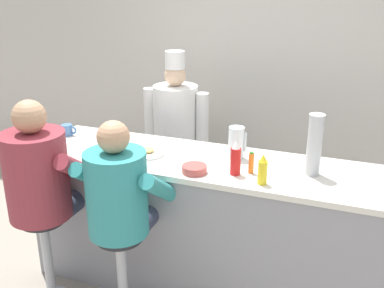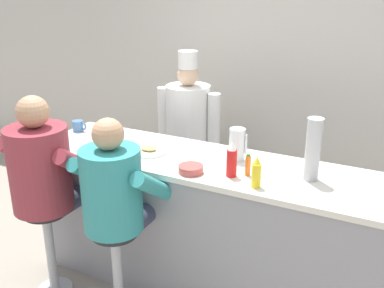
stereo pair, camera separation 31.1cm
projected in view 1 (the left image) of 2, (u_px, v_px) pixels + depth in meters
The scene contains 13 objects.
wall_back at pixel (263, 74), 4.47m from camera, with size 10.00×0.06×2.70m.
diner_counter at pixel (209, 225), 3.32m from camera, with size 2.70×0.70×1.04m.
ketchup_bottle_red at pixel (236, 159), 2.89m from camera, with size 0.07×0.07×0.23m.
mustard_bottle_yellow at pixel (263, 170), 2.76m from camera, with size 0.06×0.06×0.20m.
hot_sauce_bottle_orange at pixel (251, 163), 2.92m from camera, with size 0.04×0.04×0.15m.
water_pitcher_clear at pixel (236, 143), 3.15m from camera, with size 0.13×0.11×0.23m.
breakfast_plate at pixel (146, 152), 3.25m from camera, with size 0.27×0.27×0.05m.
cereal_bowl at pixel (194, 169), 2.94m from camera, with size 0.17×0.17×0.05m.
coffee_mug_blue at pixel (68, 130), 3.64m from camera, with size 0.14×0.09×0.09m.
cup_stack_steel at pixel (314, 145), 2.86m from camera, with size 0.10×0.10×0.41m.
diner_seated_maroon at pixel (41, 179), 3.03m from camera, with size 0.64×0.63×1.53m.
diner_seated_teal at pixel (120, 198), 2.83m from camera, with size 0.59×0.58×1.46m.
cook_in_whites_near at pixel (176, 130), 4.21m from camera, with size 0.64×0.41×1.64m.
Camera 1 is at (0.92, -2.41, 2.24)m, focal length 42.00 mm.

